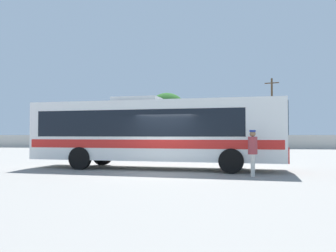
# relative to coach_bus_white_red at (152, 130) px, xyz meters

# --- Properties ---
(ground_plane) EXTENTS (300.00, 300.00, 0.00)m
(ground_plane) POSITION_rel_coach_bus_white_red_xyz_m (0.76, 8.17, -1.82)
(ground_plane) COLOR gray
(perimeter_wall) EXTENTS (80.00, 0.30, 1.62)m
(perimeter_wall) POSITION_rel_coach_bus_white_red_xyz_m (0.76, 25.98, -1.01)
(perimeter_wall) COLOR beige
(perimeter_wall) RESTS_ON ground_plane
(coach_bus_white_red) EXTENTS (12.04, 3.64, 3.41)m
(coach_bus_white_red) POSITION_rel_coach_bus_white_red_xyz_m (0.00, 0.00, 0.00)
(coach_bus_white_red) COLOR white
(coach_bus_white_red) RESTS_ON ground_plane
(attendant_by_bus_door) EXTENTS (0.39, 0.39, 1.79)m
(attendant_by_bus_door) POSITION_rel_coach_bus_white_red_xyz_m (4.46, -2.45, -0.80)
(attendant_by_bus_door) COLOR silver
(attendant_by_bus_door) RESTS_ON ground_plane
(parked_car_leftmost_maroon) EXTENTS (4.54, 2.29, 1.48)m
(parked_car_leftmost_maroon) POSITION_rel_coach_bus_white_red_xyz_m (-10.89, 22.22, -1.04)
(parked_car_leftmost_maroon) COLOR maroon
(parked_car_leftmost_maroon) RESTS_ON ground_plane
(parked_car_second_maroon) EXTENTS (4.21, 2.12, 1.41)m
(parked_car_second_maroon) POSITION_rel_coach_bus_white_red_xyz_m (-5.15, 21.37, -1.07)
(parked_car_second_maroon) COLOR maroon
(parked_car_second_maroon) RESTS_ON ground_plane
(parked_car_third_black) EXTENTS (4.41, 2.13, 1.52)m
(parked_car_third_black) POSITION_rel_coach_bus_white_red_xyz_m (1.38, 21.77, -1.02)
(parked_car_third_black) COLOR black
(parked_car_third_black) RESTS_ON ground_plane
(parked_car_rightmost_grey) EXTENTS (4.54, 2.01, 1.51)m
(parked_car_rightmost_grey) POSITION_rel_coach_bus_white_red_xyz_m (7.46, 21.94, -1.03)
(parked_car_rightmost_grey) COLOR slate
(parked_car_rightmost_grey) RESTS_ON ground_plane
(utility_pole_near) EXTENTS (1.77, 0.60, 8.94)m
(utility_pole_near) POSITION_rel_coach_bus_white_red_xyz_m (9.73, 29.87, 2.83)
(utility_pole_near) COLOR #4C3823
(utility_pole_near) RESTS_ON ground_plane
(roadside_tree_left) EXTENTS (3.25, 3.25, 4.97)m
(roadside_tree_left) POSITION_rel_coach_bus_white_red_xyz_m (-12.68, 30.43, 1.75)
(roadside_tree_left) COLOR brown
(roadside_tree_left) RESTS_ON ground_plane
(roadside_tree_midleft) EXTENTS (4.82, 4.82, 7.16)m
(roadside_tree_midleft) POSITION_rel_coach_bus_white_red_xyz_m (-3.81, 28.68, 3.28)
(roadside_tree_midleft) COLOR brown
(roadside_tree_midleft) RESTS_ON ground_plane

